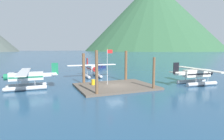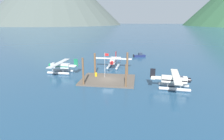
# 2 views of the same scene
# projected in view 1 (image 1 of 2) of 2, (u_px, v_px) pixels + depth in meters

# --- Properties ---
(ground_plane) EXTENTS (1200.00, 1200.00, 0.00)m
(ground_plane) POSITION_uv_depth(u_px,v_px,m) (115.00, 87.00, 29.27)
(ground_plane) COLOR navy
(dock_platform) EXTENTS (11.88, 8.98, 0.30)m
(dock_platform) POSITION_uv_depth(u_px,v_px,m) (115.00, 86.00, 29.25)
(dock_platform) COLOR brown
(dock_platform) RESTS_ON ground
(piling_near_left) EXTENTS (0.39, 0.39, 5.87)m
(piling_near_left) POSITION_uv_depth(u_px,v_px,m) (97.00, 73.00, 23.54)
(piling_near_left) COLOR brown
(piling_near_left) RESTS_ON ground
(piling_near_right) EXTENTS (0.37, 0.37, 4.83)m
(piling_near_right) POSITION_uv_depth(u_px,v_px,m) (154.00, 74.00, 26.94)
(piling_near_right) COLOR brown
(piling_near_right) RESTS_ON ground
(piling_far_left) EXTENTS (0.48, 0.48, 5.29)m
(piling_far_left) POSITION_uv_depth(u_px,v_px,m) (84.00, 69.00, 31.55)
(piling_far_left) COLOR brown
(piling_far_left) RESTS_ON ground
(piling_far_right) EXTENTS (0.49, 0.49, 5.69)m
(piling_far_right) POSITION_uv_depth(u_px,v_px,m) (126.00, 66.00, 34.45)
(piling_far_right) COLOR brown
(piling_far_right) RESTS_ON ground
(flagpole) EXTENTS (0.95, 0.10, 5.77)m
(flagpole) POSITION_uv_depth(u_px,v_px,m) (108.00, 62.00, 29.67)
(flagpole) COLOR silver
(flagpole) RESTS_ON dock_platform
(fuel_drum) EXTENTS (0.62, 0.62, 0.88)m
(fuel_drum) POSITION_uv_depth(u_px,v_px,m) (93.00, 82.00, 29.60)
(fuel_drum) COLOR gold
(fuel_drum) RESTS_ON dock_platform
(mountain_ridge_centre_peak) EXTENTS (380.67, 380.67, 193.36)m
(mountain_ridge_centre_peak) POSITION_uv_depth(u_px,v_px,m) (153.00, 16.00, 519.84)
(mountain_ridge_centre_peak) COLOR #2D5638
(mountain_ridge_centre_peak) RESTS_ON ground
(seaplane_white_bow_centre) EXTENTS (10.44, 7.98, 3.84)m
(seaplane_white_bow_centre) POSITION_uv_depth(u_px,v_px,m) (92.00, 70.00, 39.93)
(seaplane_white_bow_centre) COLOR #B7BABF
(seaplane_white_bow_centre) RESTS_ON ground
(seaplane_cream_stbd_aft) EXTENTS (7.96, 10.48, 3.84)m
(seaplane_cream_stbd_aft) POSITION_uv_depth(u_px,v_px,m) (197.00, 75.00, 31.48)
(seaplane_cream_stbd_aft) COLOR #B7BABF
(seaplane_cream_stbd_aft) RESTS_ON ground
(seaplane_silver_port_fwd) EXTENTS (7.98, 10.44, 3.84)m
(seaplane_silver_port_fwd) POSITION_uv_depth(u_px,v_px,m) (26.00, 79.00, 27.97)
(seaplane_silver_port_fwd) COLOR #B7BABF
(seaplane_silver_port_fwd) RESTS_ON ground
(boat_navy_open_north) EXTENTS (4.67, 2.86, 1.50)m
(boat_navy_open_north) POSITION_uv_depth(u_px,v_px,m) (100.00, 67.00, 57.93)
(boat_navy_open_north) COLOR navy
(boat_navy_open_north) RESTS_ON ground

